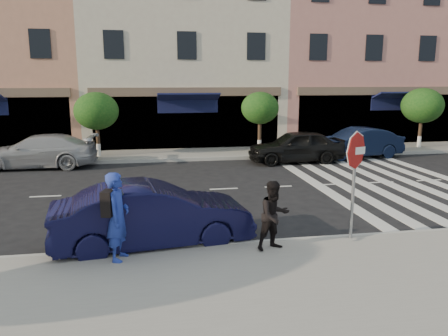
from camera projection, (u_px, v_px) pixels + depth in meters
ground at (249, 226)px, 11.57m from camera, size 120.00×120.00×0.00m
sidewalk_near at (294, 289)px, 7.93m from camera, size 60.00×4.50×0.15m
sidewalk_far at (201, 154)px, 22.18m from camera, size 60.00×3.00×0.15m
building_centre at (181, 51)px, 26.80m from camera, size 11.00×9.00×11.00m
building_east_mid at (364, 37)px, 28.56m from camera, size 13.00×9.00×13.00m
street_tree_wb at (96, 111)px, 20.72m from camera, size 2.10×2.10×3.06m
street_tree_c at (260, 108)px, 22.02m from camera, size 1.90×1.90×3.04m
street_tree_ea at (422, 106)px, 23.48m from camera, size 2.20×2.20×3.19m
stop_sign at (355, 161)px, 9.90m from camera, size 0.87×0.28×2.54m
photographer at (118, 217)px, 8.90m from camera, size 0.60×0.76×1.84m
walker at (274, 215)px, 9.47m from camera, size 0.89×0.78×1.53m
car_near_mid at (153, 215)px, 10.05m from camera, size 4.72×2.20×1.50m
car_far_left at (38, 151)px, 19.01m from camera, size 5.08×2.31×1.44m
car_far_mid at (296, 146)px, 20.20m from camera, size 4.46×1.88×1.51m
car_far_right at (357, 143)px, 21.44m from camera, size 4.61×2.08×1.47m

